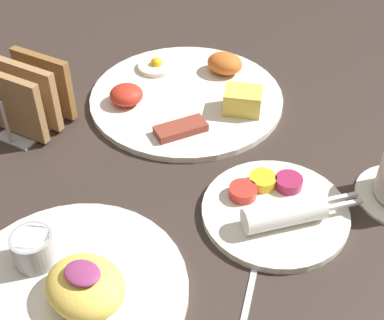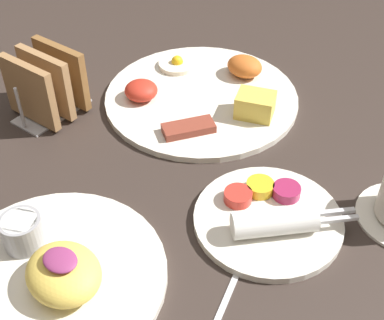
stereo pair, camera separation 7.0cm
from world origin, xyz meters
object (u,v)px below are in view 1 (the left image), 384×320
Objects in this scene: toast_rack at (30,97)px; plate_foreground at (71,286)px; plate_breakfast at (189,94)px; plate_condiments at (276,209)px.

plate_foreground is at bearing -42.31° from toast_rack.
plate_breakfast is 0.28m from plate_condiments.
plate_foreground is 0.33m from toast_rack.
plate_condiments is 0.39m from toast_rack.
plate_breakfast is at bearing 142.01° from plate_condiments.
toast_rack is (-0.17, -0.17, 0.04)m from plate_breakfast.
plate_foreground is 2.21× the size of toast_rack.
plate_condiments is 0.73× the size of plate_foreground.
toast_rack is (-0.24, 0.22, 0.03)m from plate_foreground.
plate_condiments is at bearing -37.99° from plate_breakfast.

